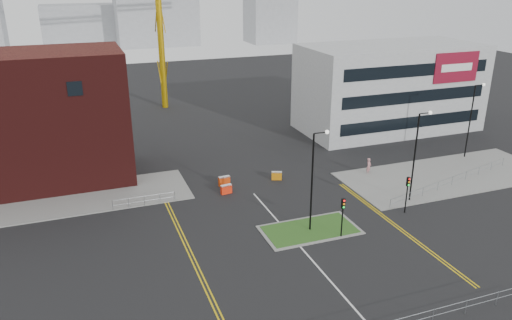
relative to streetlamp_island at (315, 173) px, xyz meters
The scene contains 25 objects.
ground 9.91m from the streetlamp_island, 105.50° to the right, with size 200.00×200.00×0.00m, color black.
pavement_left 26.80m from the streetlamp_island, 147.78° to the left, with size 28.00×8.00×0.12m, color slate.
pavement_right 21.35m from the streetlamp_island, 16.87° to the left, with size 24.00×10.00×0.12m, color slate.
island_kerb 5.38m from the streetlamp_island, behind, with size 8.60×4.60×0.08m, color slate.
grass_island 5.36m from the streetlamp_island, behind, with size 8.00×4.00×0.12m, color #244B19.
brick_building 32.20m from the streetlamp_island, 141.56° to the left, with size 24.20×10.07×14.24m.
office_block 33.78m from the streetlamp_island, 45.22° to the left, with size 25.00×12.20×12.00m.
streetlamp_island is the anchor object (origin of this frame).
streetlamp_right_near 12.17m from the streetlamp_island, ahead, with size 1.46×0.36×9.18m.
streetlamp_right_far 27.86m from the streetlamp_island, 21.04° to the left, with size 1.46×0.36×9.18m.
traffic_light_island 3.92m from the streetlamp_island, 48.59° to the right, with size 0.28×0.33×3.65m.
traffic_light_right 10.19m from the streetlamp_island, ahead, with size 0.28×0.33×3.65m.
railing_left 17.22m from the streetlamp_island, 142.89° to the left, with size 6.05×0.05×1.10m.
railing_right 19.18m from the streetlamp_island, 10.84° to the left, with size 19.05×5.05×1.10m.
centre_line 8.38m from the streetlamp_island, 110.29° to the right, with size 0.15×30.00×0.01m, color silver.
yellow_left_a 12.61m from the streetlamp_island, 169.89° to the left, with size 0.12×24.00×0.01m, color gold.
yellow_left_b 12.35m from the streetlamp_island, 169.62° to the left, with size 0.12×24.00×0.01m, color gold.
yellow_right_a 9.29m from the streetlamp_island, 15.36° to the right, with size 0.12×20.00×0.01m, color gold.
yellow_right_b 9.53m from the streetlamp_island, 14.78° to the right, with size 0.12×20.00×0.01m, color gold.
skyline_b 122.28m from the streetlamp_island, 86.35° to the left, with size 24.00×12.00×16.00m, color gray.
skyline_d 132.40m from the streetlamp_island, 94.43° to the left, with size 30.00×12.00×12.00m, color gray.
pedestrian 15.73m from the streetlamp_island, 38.90° to the left, with size 0.70×0.46×1.92m, color tan.
barrier_left 12.18m from the streetlamp_island, 115.84° to the left, with size 1.20×0.54×0.97m.
barrier_mid 13.79m from the streetlamp_island, 110.14° to the left, with size 1.27×0.53×1.04m.
barrier_right 12.68m from the streetlamp_island, 83.05° to the left, with size 1.18×0.77×0.94m.
Camera 1 is at (-16.07, -26.99, 21.53)m, focal length 35.00 mm.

